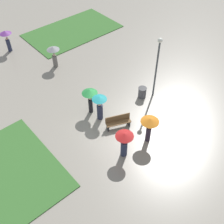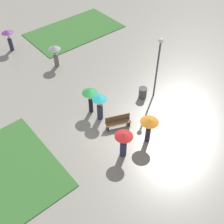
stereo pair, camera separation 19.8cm
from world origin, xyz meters
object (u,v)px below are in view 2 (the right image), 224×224
(park_bench, at_px, (118,121))
(crowd_person_red, at_px, (124,141))
(trash_bin, at_px, (143,93))
(crowd_person_orange, at_px, (149,124))
(lamp_post, at_px, (158,61))
(crowd_person_teal, at_px, (100,105))
(crowd_person_green, at_px, (90,95))
(lone_walker_far_path, at_px, (8,36))
(lone_walker_mid_plaza, at_px, (55,53))

(park_bench, bearing_deg, crowd_person_red, -99.71)
(park_bench, xyz_separation_m, trash_bin, (3.22, 1.01, -0.05))
(park_bench, bearing_deg, crowd_person_orange, -49.69)
(lamp_post, relative_size, crowd_person_teal, 2.43)
(crowd_person_red, distance_m, crowd_person_green, 4.21)
(crowd_person_green, bearing_deg, lone_walker_far_path, -72.08)
(lone_walker_mid_plaza, bearing_deg, lamp_post, -101.05)
(lamp_post, distance_m, trash_bin, 2.69)
(lamp_post, distance_m, crowd_person_red, 6.06)
(lone_walker_far_path, bearing_deg, crowd_person_teal, 171.17)
(park_bench, distance_m, crowd_person_green, 2.51)
(crowd_person_teal, relative_size, lone_walker_far_path, 1.00)
(park_bench, xyz_separation_m, lone_walker_mid_plaza, (0.58, 8.29, 0.79))
(crowd_person_green, bearing_deg, lone_walker_mid_plaza, -85.81)
(crowd_person_teal, height_order, crowd_person_green, crowd_person_green)
(lamp_post, relative_size, lone_walker_far_path, 2.44)
(park_bench, distance_m, lone_walker_far_path, 12.93)
(lone_walker_far_path, relative_size, lone_walker_mid_plaza, 1.05)
(trash_bin, relative_size, lone_walker_mid_plaza, 0.45)
(crowd_person_orange, relative_size, lone_walker_mid_plaza, 1.06)
(lamp_post, bearing_deg, crowd_person_green, 160.43)
(lamp_post, height_order, trash_bin, lamp_post)
(crowd_person_teal, distance_m, lone_walker_mid_plaza, 7.01)
(lone_walker_mid_plaza, bearing_deg, lone_walker_far_path, 76.04)
(crowd_person_red, height_order, lone_walker_far_path, lone_walker_far_path)
(crowd_person_orange, height_order, lone_walker_mid_plaza, crowd_person_orange)
(crowd_person_red, xyz_separation_m, crowd_person_teal, (0.84, 3.24, -0.04))
(crowd_person_red, xyz_separation_m, crowd_person_green, (0.76, 4.13, 0.24))
(trash_bin, xyz_separation_m, crowd_person_orange, (-2.60, -3.07, 1.05))
(lamp_post, xyz_separation_m, trash_bin, (-0.77, 0.37, -2.55))
(crowd_person_orange, bearing_deg, lone_walker_far_path, -173.24)
(lamp_post, distance_m, crowd_person_green, 4.97)
(trash_bin, distance_m, crowd_person_green, 4.05)
(crowd_person_red, height_order, crowd_person_green, crowd_person_green)
(crowd_person_red, relative_size, crowd_person_green, 0.97)
(lamp_post, distance_m, lone_walker_mid_plaza, 8.54)
(lone_walker_far_path, bearing_deg, trash_bin, -172.31)
(crowd_person_orange, distance_m, lone_walker_far_path, 15.00)
(crowd_person_red, distance_m, lone_walker_far_path, 14.74)
(lone_walker_far_path, bearing_deg, park_bench, 172.53)
(lamp_post, bearing_deg, crowd_person_red, -154.09)
(crowd_person_teal, bearing_deg, lone_walker_mid_plaza, 37.66)
(lone_walker_far_path, bearing_deg, crowd_person_red, 167.04)
(trash_bin, xyz_separation_m, crowd_person_green, (-3.70, 1.22, 1.08))
(park_bench, xyz_separation_m, crowd_person_red, (-1.24, -1.89, 0.78))
(trash_bin, height_order, lone_walker_far_path, lone_walker_far_path)
(crowd_person_red, bearing_deg, trash_bin, 131.75)
(crowd_person_teal, relative_size, crowd_person_green, 0.99)
(crowd_person_green, bearing_deg, crowd_person_red, 93.76)
(park_bench, bearing_deg, lone_walker_mid_plaza, 109.48)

